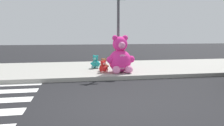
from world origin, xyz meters
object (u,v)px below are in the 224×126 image
object	(u,v)px
sign_pole	(118,29)
plush_brown	(104,66)
plush_pink_large	(120,58)
plush_teal	(95,63)
plush_lavender	(122,60)
plush_red	(103,68)

from	to	relation	value
sign_pole	plush_brown	distance (m)	1.62
sign_pole	plush_pink_large	size ratio (longest dim) A/B	2.20
plush_pink_large	plush_teal	world-z (taller)	plush_pink_large
plush_lavender	plush_red	bearing A→B (deg)	-124.93
plush_brown	plush_red	bearing A→B (deg)	-101.48
plush_lavender	plush_red	xyz separation A→B (m)	(-1.11, -1.60, -0.08)
plush_brown	plush_teal	distance (m)	0.78
plush_lavender	plush_brown	size ratio (longest dim) A/B	1.31
plush_lavender	plush_teal	bearing A→B (deg)	-162.75
plush_lavender	plush_brown	xyz separation A→B (m)	(-1.02, -1.13, -0.06)
plush_lavender	plush_teal	distance (m)	1.36
sign_pole	plush_red	world-z (taller)	sign_pole
plush_red	sign_pole	bearing A→B (deg)	39.54
plush_pink_large	plush_red	bearing A→B (deg)	179.60
plush_brown	plush_red	size ratio (longest dim) A/B	1.08
plush_pink_large	plush_brown	world-z (taller)	plush_pink_large
plush_brown	plush_red	xyz separation A→B (m)	(-0.09, -0.46, -0.02)
sign_pole	plush_pink_large	distance (m)	1.27
plush_pink_large	plush_red	xyz separation A→B (m)	(-0.68, 0.00, -0.39)
plush_pink_large	sign_pole	bearing A→B (deg)	86.70
plush_pink_large	plush_brown	distance (m)	0.84
sign_pole	plush_teal	size ratio (longest dim) A/B	5.51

